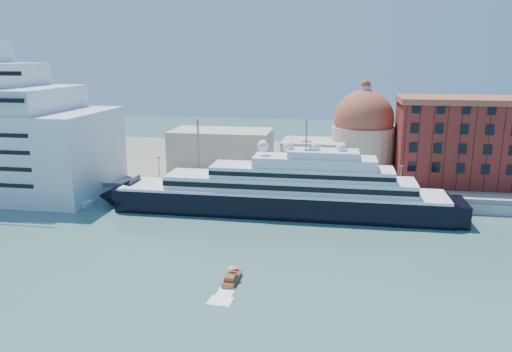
# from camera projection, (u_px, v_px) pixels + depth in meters

# --- Properties ---
(ground) EXTENTS (400.00, 400.00, 0.00)m
(ground) POSITION_uv_depth(u_px,v_px,m) (254.00, 249.00, 94.94)
(ground) COLOR #386158
(ground) RESTS_ON ground
(quay) EXTENTS (180.00, 10.00, 2.50)m
(quay) POSITION_uv_depth(u_px,v_px,m) (276.00, 195.00, 127.22)
(quay) COLOR gray
(quay) RESTS_ON ground
(land) EXTENTS (260.00, 72.00, 2.00)m
(land) POSITION_uv_depth(u_px,v_px,m) (292.00, 163.00, 166.57)
(land) COLOR slate
(land) RESTS_ON ground
(quay_fence) EXTENTS (180.00, 0.10, 1.20)m
(quay_fence) POSITION_uv_depth(u_px,v_px,m) (274.00, 193.00, 122.47)
(quay_fence) COLOR slate
(quay_fence) RESTS_ON quay
(superyacht) EXTENTS (86.30, 11.96, 25.79)m
(superyacht) POSITION_uv_depth(u_px,v_px,m) (269.00, 194.00, 115.96)
(superyacht) COLOR black
(superyacht) RESTS_ON ground
(service_barge) EXTENTS (10.87, 4.52, 2.38)m
(service_barge) POSITION_uv_depth(u_px,v_px,m) (72.00, 202.00, 122.84)
(service_barge) COLOR white
(service_barge) RESTS_ON ground
(water_taxi) EXTENTS (2.24, 5.96, 2.79)m
(water_taxi) POSITION_uv_depth(u_px,v_px,m) (232.00, 278.00, 81.15)
(water_taxi) COLOR maroon
(water_taxi) RESTS_ON ground
(warehouse) EXTENTS (43.00, 19.00, 23.25)m
(warehouse) POSITION_uv_depth(u_px,v_px,m) (479.00, 141.00, 133.08)
(warehouse) COLOR maroon
(warehouse) RESTS_ON land
(church) EXTENTS (66.00, 18.00, 25.50)m
(church) POSITION_uv_depth(u_px,v_px,m) (309.00, 143.00, 146.63)
(church) COLOR beige
(church) RESTS_ON land
(lamp_posts) EXTENTS (120.80, 2.40, 18.00)m
(lamp_posts) POSITION_uv_depth(u_px,v_px,m) (226.00, 162.00, 125.59)
(lamp_posts) COLOR slate
(lamp_posts) RESTS_ON quay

